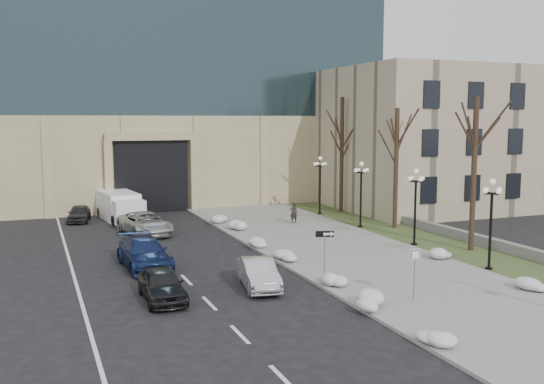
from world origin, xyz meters
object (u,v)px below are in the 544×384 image
at_px(pedestrian, 294,213).
at_px(lamppost_a, 491,212).
at_px(car_a, 162,284).
at_px(lamppost_c, 361,186).
at_px(keep_sign, 415,263).
at_px(car_b, 259,274).
at_px(car_d, 145,223).
at_px(lamppost_d, 320,177).
at_px(car_e, 79,213).
at_px(box_truck, 120,206).
at_px(one_way_sign, 328,240).
at_px(car_c, 144,253).
at_px(lamppost_b, 415,196).

relative_size(pedestrian, lamppost_a, 0.32).
xyz_separation_m(car_a, lamppost_c, (16.55, 11.83, 2.37)).
bearing_deg(keep_sign, car_b, 142.95).
bearing_deg(car_d, lamppost_d, 2.13).
height_order(car_d, car_e, car_d).
bearing_deg(box_truck, one_way_sign, -79.69).
bearing_deg(car_c, lamppost_a, -26.99).
distance_m(car_c, lamppost_a, 17.92).
xyz_separation_m(car_a, car_e, (-1.76, 22.28, -0.07)).
bearing_deg(car_e, car_d, -51.08).
relative_size(car_c, one_way_sign, 2.17).
xyz_separation_m(box_truck, lamppost_d, (15.30, -3.78, 2.05)).
height_order(car_c, one_way_sign, one_way_sign).
distance_m(lamppost_a, lamppost_c, 13.00).
relative_size(car_a, car_d, 0.76).
bearing_deg(lamppost_b, car_b, -157.17).
bearing_deg(car_d, car_c, -109.85).
distance_m(car_b, car_c, 7.14).
xyz_separation_m(car_c, car_e, (-2.06, 16.25, -0.14)).
distance_m(one_way_sign, keep_sign, 4.69).
xyz_separation_m(car_d, box_truck, (-0.73, 6.81, 0.28)).
height_order(car_e, one_way_sign, one_way_sign).
xyz_separation_m(car_a, lamppost_a, (16.55, -1.17, 2.37)).
distance_m(car_b, lamppost_b, 13.29).
bearing_deg(car_e, car_b, -63.36).
height_order(lamppost_a, lamppost_b, same).
xyz_separation_m(car_e, lamppost_d, (18.31, -3.95, 2.44)).
height_order(car_c, lamppost_a, lamppost_a).
height_order(car_b, keep_sign, keep_sign).
bearing_deg(one_way_sign, car_e, 132.63).
xyz_separation_m(box_truck, one_way_sign, (6.71, -22.02, 1.00)).
bearing_deg(box_truck, car_b, -88.15).
relative_size(car_a, lamppost_b, 0.86).
bearing_deg(lamppost_a, box_truck, 123.32).
xyz_separation_m(car_c, car_d, (1.68, 9.27, -0.03)).
xyz_separation_m(car_b, lamppost_a, (12.04, -1.43, 2.40)).
xyz_separation_m(lamppost_b, lamppost_d, (0.00, 13.00, 0.00)).
xyz_separation_m(pedestrian, lamppost_b, (3.74, -9.73, 2.18)).
height_order(car_d, lamppost_c, lamppost_c).
relative_size(car_d, lamppost_d, 1.13).
bearing_deg(lamppost_a, one_way_sign, 171.66).
xyz_separation_m(pedestrian, keep_sign, (-2.90, -19.22, 0.78)).
distance_m(car_b, car_e, 22.90).
bearing_deg(car_b, keep_sign, -30.06).
xyz_separation_m(car_c, lamppost_d, (16.25, 12.30, 2.30)).
bearing_deg(keep_sign, car_e, 116.03).
xyz_separation_m(car_d, one_way_sign, (5.98, -15.21, 1.28)).
height_order(car_c, pedestrian, pedestrian).
relative_size(pedestrian, one_way_sign, 0.63).
height_order(car_c, car_e, car_c).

